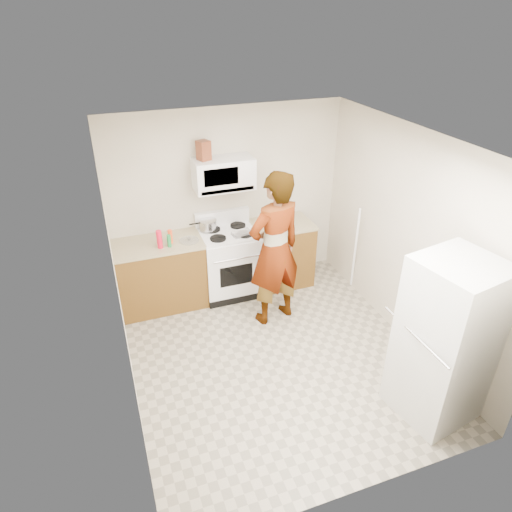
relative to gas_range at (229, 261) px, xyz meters
name	(u,v)px	position (x,y,z in m)	size (l,w,h in m)	color
floor	(275,355)	(0.10, -1.48, -0.49)	(3.60, 3.60, 0.00)	gray
back_wall	(228,201)	(0.10, 0.31, 0.76)	(3.20, 0.02, 2.50)	beige
right_wall	(407,239)	(1.69, -1.48, 0.76)	(0.02, 3.60, 2.50)	beige
cabinet_left	(161,275)	(-0.94, 0.01, -0.04)	(1.12, 0.62, 0.90)	brown
counter_left	(157,244)	(-0.94, 0.01, 0.43)	(1.14, 0.64, 0.04)	tan
cabinet_right	(281,254)	(0.78, 0.01, -0.04)	(0.80, 0.62, 0.90)	brown
counter_right	(282,224)	(0.78, 0.01, 0.43)	(0.82, 0.64, 0.04)	tan
gas_range	(229,261)	(0.00, 0.00, 0.00)	(0.76, 0.65, 1.13)	white
microwave	(223,174)	(0.00, 0.13, 1.21)	(0.76, 0.38, 0.40)	white
person	(275,250)	(0.35, -0.78, 0.51)	(0.73, 0.48, 1.99)	tan
fridge	(445,341)	(1.29, -2.72, 0.36)	(0.70, 0.70, 1.70)	silver
kettle	(277,211)	(0.79, 0.21, 0.55)	(0.17, 0.17, 0.20)	white
jug	(204,150)	(-0.23, 0.15, 1.53)	(0.14, 0.14, 0.24)	brown
saucepan	(208,225)	(-0.23, 0.15, 0.53)	(0.23, 0.23, 0.12)	silver
tray	(242,233)	(0.15, -0.14, 0.47)	(0.25, 0.16, 0.05)	white
bottle_spray	(159,239)	(-0.92, -0.13, 0.57)	(0.07, 0.07, 0.23)	red
bottle_hot_sauce	(170,237)	(-0.77, -0.05, 0.54)	(0.06, 0.06, 0.18)	#FF4B1C
bottle_green_cap	(169,241)	(-0.81, -0.14, 0.53)	(0.05, 0.05, 0.16)	#167C39
pot_lid	(189,240)	(-0.54, -0.08, 0.46)	(0.25, 0.25, 0.01)	silver
broom	(355,249)	(1.63, -0.57, 0.18)	(0.03, 0.03, 1.33)	white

